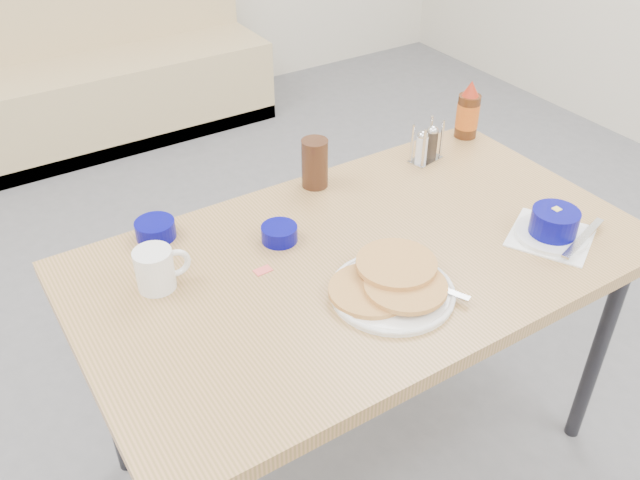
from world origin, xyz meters
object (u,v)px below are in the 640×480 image
booth_bench (88,76)px  coffee_mug (157,268)px  amber_tumbler (315,163)px  pancake_plate (392,285)px  dining_table (363,273)px  condiment_caddy (426,147)px  grits_setting (554,226)px  syrup_bottle (468,113)px  butter_bowl (279,234)px  creamer_bowl (155,230)px

booth_bench → coffee_mug: 2.47m
amber_tumbler → pancake_plate: bearing=-102.0°
dining_table → condiment_caddy: size_ratio=11.32×
pancake_plate → condiment_caddy: bearing=43.4°
coffee_mug → grits_setting: (0.91, -0.35, -0.02)m
booth_bench → pancake_plate: (-0.03, -2.69, 0.43)m
dining_table → coffee_mug: 0.51m
coffee_mug → grits_setting: 0.98m
amber_tumbler → condiment_caddy: 0.36m
coffee_mug → syrup_bottle: (1.11, 0.19, 0.03)m
butter_bowl → grits_setting: bearing=-31.4°
coffee_mug → butter_bowl: coffee_mug is taller
pancake_plate → creamer_bowl: 0.62m
booth_bench → creamer_bowl: (-0.41, -2.19, 0.43)m
pancake_plate → grits_setting: 0.48m
amber_tumbler → condiment_caddy: (0.36, -0.06, -0.03)m
butter_bowl → dining_table: bearing=-47.0°
syrup_bottle → booth_bench: bearing=106.3°
booth_bench → condiment_caddy: size_ratio=15.36×
pancake_plate → creamer_bowl: bearing=126.8°
syrup_bottle → coffee_mug: bearing=-170.3°
pancake_plate → condiment_caddy: size_ratio=2.30×
dining_table → amber_tumbler: amber_tumbler is taller
booth_bench → grits_setting: (0.44, -2.73, 0.44)m
grits_setting → condiment_caddy: size_ratio=2.29×
coffee_mug → syrup_bottle: size_ratio=0.70×
grits_setting → condiment_caddy: (-0.01, 0.48, 0.01)m
creamer_bowl → amber_tumbler: (0.48, 0.00, 0.05)m
booth_bench → grits_setting: booth_bench is taller
creamer_bowl → syrup_bottle: 1.05m
amber_tumbler → grits_setting: bearing=-55.5°
coffee_mug → syrup_bottle: bearing=9.7°
coffee_mug → condiment_caddy: size_ratio=1.05×
pancake_plate → condiment_caddy: (0.46, 0.44, 0.02)m
booth_bench → grits_setting: bearing=-80.8°
coffee_mug → amber_tumbler: 0.58m
pancake_plate → syrup_bottle: syrup_bottle is taller
grits_setting → condiment_caddy: bearing=91.4°
pancake_plate → butter_bowl: size_ratio=3.10×
dining_table → butter_bowl: 0.23m
butter_bowl → condiment_caddy: condiment_caddy is taller
dining_table → creamer_bowl: (-0.41, 0.34, 0.08)m
creamer_bowl → condiment_caddy: bearing=-3.8°
creamer_bowl → amber_tumbler: 0.48m
butter_bowl → coffee_mug: bearing=-178.4°
amber_tumbler → syrup_bottle: 0.57m
coffee_mug → condiment_caddy: condiment_caddy is taller
pancake_plate → syrup_bottle: (0.67, 0.50, 0.06)m
dining_table → butter_bowl: (-0.15, 0.16, 0.08)m
pancake_plate → creamer_bowl: (-0.37, 0.50, 0.00)m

